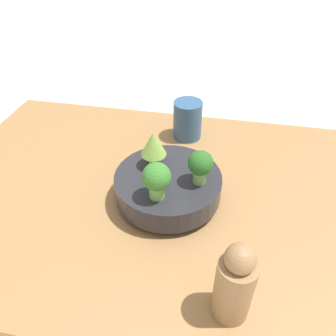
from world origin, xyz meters
The scene contains 8 objects.
ground_plane centered at (0.00, 0.00, 0.00)m, with size 6.00×6.00×0.00m, color beige.
table centered at (0.00, 0.00, 0.02)m, with size 1.06×0.65×0.05m.
bowl centered at (0.02, 0.02, 0.08)m, with size 0.21×0.21×0.06m.
broccoli_floret_back centered at (0.03, 0.08, 0.15)m, with size 0.05×0.05×0.07m.
romanesco_piece_near centered at (0.06, -0.01, 0.16)m, with size 0.05×0.05×0.08m.
broccoli_floret_left centered at (-0.04, 0.02, 0.15)m, with size 0.05×0.05×0.07m.
cup centered at (0.02, -0.22, 0.09)m, with size 0.07×0.07×0.10m.
pepper_mill centered at (-0.11, 0.23, 0.11)m, with size 0.05×0.05×0.15m.
Camera 1 is at (-0.07, 0.49, 0.52)m, focal length 35.00 mm.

